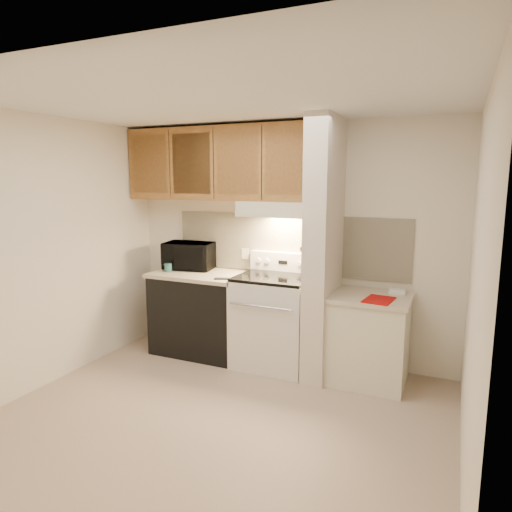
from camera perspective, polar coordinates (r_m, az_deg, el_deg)
The scene contains 50 objects.
floor at distance 3.99m, azimuth -4.30°, elevation -19.28°, with size 3.60×3.60×0.00m, color tan.
ceiling at distance 3.54m, azimuth -4.84°, elevation 18.92°, with size 3.60×3.60×0.00m, color white.
wall_back at distance 4.91m, azimuth 3.82°, elevation 1.69°, with size 3.60×0.02×2.50m, color #EFE5CD.
wall_left at distance 4.68m, azimuth -24.31°, elevation 0.46°, with size 0.02×3.00×2.50m, color #EFE5CD.
wall_right at distance 3.14m, azimuth 25.75°, elevation -3.78°, with size 0.02×3.00×2.50m, color #EFE5CD.
backsplash at distance 4.90m, azimuth 3.77°, elevation 1.50°, with size 2.60×0.02×0.63m, color #FAF0C9.
range_body at distance 4.77m, azimuth 2.27°, elevation -8.27°, with size 0.76×0.65×0.92m, color silver.
oven_window at distance 4.48m, azimuth 0.75°, elevation -8.93°, with size 0.50×0.01×0.30m, color black.
oven_handle at distance 4.38m, azimuth 0.56°, elevation -6.35°, with size 0.02×0.02×0.65m, color silver.
cooktop at distance 4.65m, azimuth 2.30°, elevation -2.69°, with size 0.74×0.64×0.03m, color black.
range_backguard at distance 4.89m, azimuth 3.55°, elevation -0.72°, with size 0.76×0.08×0.20m, color silver.
range_display at distance 4.85m, azimuth 3.37°, elevation -0.80°, with size 0.10×0.01×0.04m, color black.
range_knob_left_outer at distance 4.95m, azimuth 0.33°, elevation -0.57°, with size 0.05×0.05×0.02m, color silver.
range_knob_left_inner at distance 4.91m, azimuth 1.40°, elevation -0.65°, with size 0.05×0.05×0.02m, color silver.
range_knob_right_inner at distance 4.79m, azimuth 5.38°, elevation -0.96°, with size 0.05×0.05×0.02m, color silver.
range_knob_right_outer at distance 4.76m, azimuth 6.52°, elevation -1.05°, with size 0.05×0.05×0.02m, color silver.
dishwasher_front at distance 5.16m, azimuth -6.88°, elevation -7.23°, with size 1.00×0.63×0.87m, color black.
left_countertop at distance 5.05m, azimuth -6.99°, elevation -2.28°, with size 1.04×0.67×0.04m, color beige.
spoon_rest at distance 4.68m, azimuth -4.04°, elevation -2.85°, with size 0.20×0.06×0.01m, color black.
teal_jar at distance 5.14m, azimuth -10.92°, elevation -1.42°, with size 0.08×0.08×0.09m, color #295F61.
outlet at distance 5.09m, azimuth -1.37°, elevation 0.29°, with size 0.08×0.01×0.12m, color beige.
microwave at distance 5.25m, azimuth -8.30°, elevation 0.06°, with size 0.55×0.37×0.31m, color black.
partition_pillar at distance 4.43m, azimuth 8.46°, elevation 0.73°, with size 0.22×0.70×2.50m, color beige.
pillar_trim at distance 4.45m, azimuth 7.03°, elevation 1.47°, with size 0.01×0.70×0.04m, color #9C6932.
knife_strip at distance 4.40m, azimuth 6.77°, elevation 1.65°, with size 0.02×0.42×0.04m, color black.
knife_blade_a at distance 4.27m, azimuth 5.94°, elevation 0.05°, with size 0.01×0.04×0.16m, color silver.
knife_handle_a at distance 4.25m, azimuth 6.00°, elevation 2.05°, with size 0.02×0.02×0.10m, color black.
knife_blade_b at distance 4.35m, azimuth 6.31°, elevation 0.10°, with size 0.01×0.04×0.18m, color silver.
knife_handle_b at distance 4.33m, azimuth 6.35°, elevation 2.19°, with size 0.02×0.02×0.10m, color black.
knife_blade_c at distance 4.43m, azimuth 6.61°, elevation 0.13°, with size 0.01×0.04×0.20m, color silver.
knife_handle_c at distance 4.41m, azimuth 6.67°, elevation 2.31°, with size 0.02×0.02×0.10m, color black.
knife_blade_d at distance 4.50m, azimuth 6.93°, elevation 0.53°, with size 0.01×0.04×0.16m, color silver.
knife_handle_d at distance 4.47m, azimuth 6.93°, elevation 2.41°, with size 0.02×0.02×0.10m, color black.
knife_blade_e at distance 4.57m, azimuth 7.19°, elevation 0.54°, with size 0.01×0.04×0.18m, color silver.
knife_handle_e at distance 4.56m, azimuth 7.26°, elevation 2.54°, with size 0.02×0.02×0.10m, color black.
oven_mitt at distance 4.63m, azimuth 7.44°, elevation 0.75°, with size 0.03×0.11×0.27m, color gray.
right_cab_base at distance 4.54m, azimuth 13.88°, elevation -10.25°, with size 0.70×0.60×0.81m, color beige.
right_countertop at distance 4.41m, azimuth 14.10°, elevation -5.05°, with size 0.74×0.64×0.04m, color beige.
red_folder at distance 4.25m, azimuth 15.09°, elevation -5.31°, with size 0.23×0.32×0.01m, color #AE0C0A.
white_box at distance 4.55m, azimuth 17.25°, elevation -4.25°, with size 0.15×0.10×0.04m, color white.
range_hood at distance 4.67m, azimuth 2.93°, elevation 5.92°, with size 0.78×0.44×0.15m, color beige.
hood_lip at distance 4.47m, azimuth 1.96°, elevation 5.19°, with size 0.78×0.04×0.06m, color beige.
upper_cabinets at distance 4.99m, azimuth -4.40°, elevation 11.43°, with size 2.18×0.33×0.77m, color #9C6932.
cab_door_a at distance 5.29m, azimuth -13.21°, elevation 11.10°, with size 0.46×0.01×0.63m, color #9C6932.
cab_gap_a at distance 5.14m, azimuth -10.74°, elevation 11.24°, with size 0.01×0.01×0.73m, color black.
cab_door_b at distance 4.99m, azimuth -8.10°, elevation 11.36°, with size 0.46×0.01×0.63m, color #9C6932.
cab_gap_b at distance 4.85m, azimuth -5.32°, elevation 11.47°, with size 0.01×0.01×0.73m, color black.
cab_door_c at distance 4.72m, azimuth -2.36°, elevation 11.55°, with size 0.46×0.01×0.63m, color #9C6932.
cab_gap_c at distance 4.61m, azimuth 0.73°, elevation 11.60°, with size 0.01×0.01×0.73m, color black.
cab_door_d at distance 4.51m, azimuth 3.99°, elevation 11.63°, with size 0.46×0.01×0.63m, color #9C6932.
Camera 1 is at (1.67, -3.07, 1.93)m, focal length 32.00 mm.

